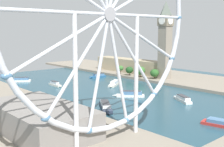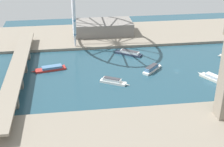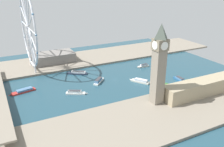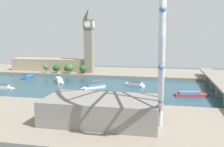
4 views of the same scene
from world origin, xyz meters
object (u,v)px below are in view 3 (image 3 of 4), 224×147
object	(u,v)px
tour_boat_2	(76,93)
tour_boat_7	(179,79)
riverside_hall	(53,57)
parliament_block	(203,87)
tour_boat_5	(99,81)
clock_tower	(159,64)
tour_boat_4	(140,81)
ferris_wheel	(28,28)
tour_boat_6	(161,59)
tour_boat_1	(143,66)
tour_boat_0	(24,91)
tour_boat_3	(78,73)

from	to	relation	value
tour_boat_2	tour_boat_7	size ratio (longest dim) A/B	1.07
riverside_hall	tour_boat_2	xyz separation A→B (m)	(-134.36, 5.76, -8.65)
parliament_block	riverside_hall	xyz separation A→B (m)	(212.19, 135.98, -1.42)
tour_boat_5	tour_boat_7	bearing A→B (deg)	-69.32
parliament_block	riverside_hall	bearing A→B (deg)	32.65
clock_tower	tour_boat_4	size ratio (longest dim) A/B	3.12
ferris_wheel	tour_boat_2	size ratio (longest dim) A/B	4.69
riverside_hall	tour_boat_7	size ratio (longest dim) A/B	2.86
tour_boat_2	tour_boat_5	bearing A→B (deg)	55.51
tour_boat_5	clock_tower	bearing A→B (deg)	-115.47
tour_boat_6	riverside_hall	bearing A→B (deg)	105.56
tour_boat_1	tour_boat_7	distance (m)	74.12
tour_boat_0	tour_boat_3	size ratio (longest dim) A/B	1.12
tour_boat_1	tour_boat_4	xyz separation A→B (m)	(-52.43, 40.84, 0.04)
tour_boat_4	tour_boat_5	world-z (taller)	tour_boat_5
tour_boat_0	tour_boat_3	world-z (taller)	tour_boat_3
tour_boat_0	tour_boat_4	distance (m)	159.57
ferris_wheel	tour_boat_4	size ratio (longest dim) A/B	4.31
tour_boat_4	tour_boat_7	bearing A→B (deg)	-142.46
tour_boat_0	ferris_wheel	bearing A→B (deg)	-121.05
ferris_wheel	tour_boat_7	size ratio (longest dim) A/B	5.01
parliament_block	tour_boat_3	xyz separation A→B (m)	(143.92, 115.21, -10.16)
clock_tower	tour_boat_4	xyz separation A→B (m)	(64.01, -19.92, -49.01)
ferris_wheel	tour_boat_5	size ratio (longest dim) A/B	5.21
tour_boat_2	tour_boat_0	bearing A→B (deg)	176.21
parliament_block	tour_boat_2	size ratio (longest dim) A/B	4.28
clock_tower	tour_boat_1	xyz separation A→B (m)	(116.44, -60.76, -49.05)
riverside_hall	tour_boat_3	distance (m)	71.89
tour_boat_3	tour_boat_7	bearing A→B (deg)	177.37
tour_boat_2	tour_boat_3	distance (m)	71.22
clock_tower	tour_boat_7	bearing A→B (deg)	-59.64
parliament_block	tour_boat_4	xyz separation A→B (m)	(71.91, 46.53, -10.10)
riverside_hall	tour_boat_7	xyz separation A→B (m)	(-160.71, -143.93, -8.62)
clock_tower	riverside_hall	world-z (taller)	clock_tower
riverside_hall	tour_boat_6	world-z (taller)	riverside_hall
clock_tower	ferris_wheel	xyz separation A→B (m)	(183.78, 107.11, 18.13)
tour_boat_6	tour_boat_7	xyz separation A→B (m)	(-90.11, 36.93, -0.14)
tour_boat_0	tour_boat_2	size ratio (longest dim) A/B	1.31
tour_boat_3	tour_boat_7	distance (m)	154.00
riverside_hall	tour_boat_3	bearing A→B (deg)	-163.08
riverside_hall	tour_boat_7	world-z (taller)	riverside_hall
tour_boat_4	tour_boat_6	xyz separation A→B (m)	(69.68, -91.42, 0.20)
tour_boat_2	tour_boat_4	world-z (taller)	tour_boat_2
parliament_block	tour_boat_0	size ratio (longest dim) A/B	3.27
tour_boat_0	tour_boat_5	xyz separation A→B (m)	(-15.23, -100.94, 0.69)
tour_boat_3	tour_boat_7	world-z (taller)	tour_boat_7
tour_boat_0	tour_boat_5	size ratio (longest dim) A/B	1.46
tour_boat_3	tour_boat_5	xyz separation A→B (m)	(-44.42, -15.90, 0.36)
tour_boat_0	tour_boat_3	xyz separation A→B (m)	(29.19, -85.03, 0.32)
clock_tower	parliament_block	xyz separation A→B (m)	(-7.90, -66.45, -38.91)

